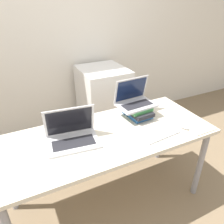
{
  "coord_description": "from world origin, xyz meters",
  "views": [
    {
      "loc": [
        -0.57,
        -0.89,
        1.65
      ],
      "look_at": [
        0.04,
        0.34,
        0.89
      ],
      "focal_mm": 35.0,
      "sensor_mm": 36.0,
      "label": 1
    }
  ],
  "objects": [
    {
      "name": "notepad",
      "position": [
        0.69,
        0.14,
        0.72
      ],
      "size": [
        0.2,
        0.25,
        0.01
      ],
      "color": "white",
      "rests_on": "desk"
    },
    {
      "name": "mouse",
      "position": [
        0.59,
        0.15,
        0.73
      ],
      "size": [
        0.07,
        0.1,
        0.03
      ],
      "color": "white",
      "rests_on": "desk"
    },
    {
      "name": "mini_fridge",
      "position": [
        0.41,
        1.34,
        0.44
      ],
      "size": [
        0.52,
        0.59,
        0.88
      ],
      "color": "white",
      "rests_on": "ground_plane"
    },
    {
      "name": "desk",
      "position": [
        0.0,
        0.34,
        0.64
      ],
      "size": [
        1.63,
        0.68,
        0.71
      ],
      "color": "beige",
      "rests_on": "ground_plane"
    },
    {
      "name": "wall_back",
      "position": [
        0.0,
        1.71,
        1.35
      ],
      "size": [
        8.0,
        0.05,
        2.7
      ],
      "color": "silver",
      "rests_on": "ground_plane"
    },
    {
      "name": "wireless_keyboard",
      "position": [
        0.35,
        0.15,
        0.72
      ],
      "size": [
        0.31,
        0.13,
        0.01
      ],
      "color": "silver",
      "rests_on": "desk"
    },
    {
      "name": "laptop_on_books",
      "position": [
        0.34,
        0.51,
        0.86
      ],
      "size": [
        0.33,
        0.23,
        0.22
      ],
      "color": "#B2B2B7",
      "rests_on": "book_stack"
    },
    {
      "name": "laptop_left",
      "position": [
        -0.26,
        0.37,
        0.76
      ],
      "size": [
        0.38,
        0.28,
        0.25
      ],
      "color": "silver",
      "rests_on": "desk"
    },
    {
      "name": "book_stack",
      "position": [
        0.35,
        0.48,
        0.77
      ],
      "size": [
        0.21,
        0.28,
        0.1
      ],
      "color": "#235693",
      "rests_on": "desk"
    }
  ]
}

